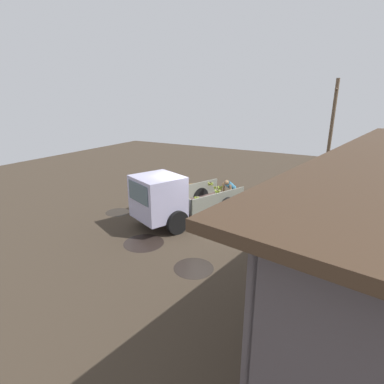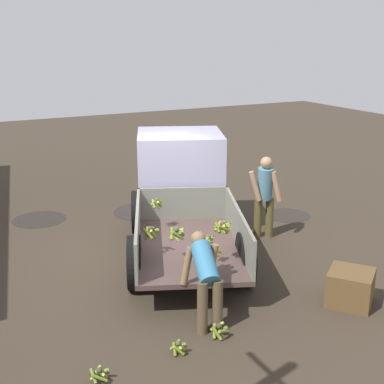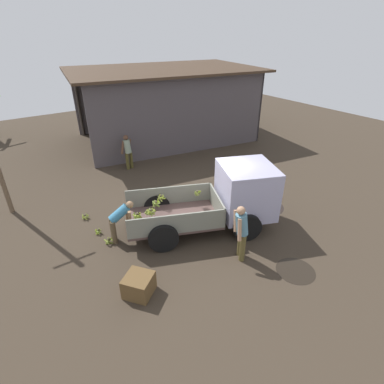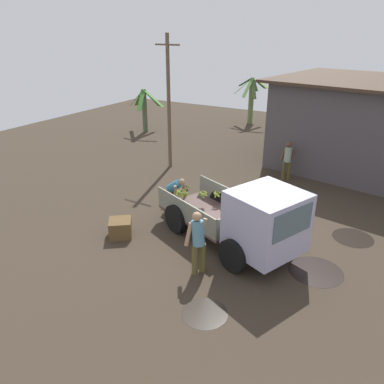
% 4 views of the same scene
% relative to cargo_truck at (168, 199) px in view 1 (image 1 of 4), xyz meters
% --- Properties ---
extents(ground, '(36.00, 36.00, 0.00)m').
position_rel_cargo_truck_xyz_m(ground, '(-0.64, 0.93, -1.10)').
color(ground, '#392F24').
extents(mud_patch_0, '(1.06, 1.06, 0.01)m').
position_rel_cargo_truck_xyz_m(mud_patch_0, '(-0.02, -2.72, -1.10)').
color(mud_patch_0, black).
rests_on(mud_patch_0, ground).
extents(mud_patch_1, '(1.21, 1.21, 0.01)m').
position_rel_cargo_truck_xyz_m(mud_patch_1, '(2.32, 2.46, -1.10)').
color(mud_patch_1, black).
rests_on(mud_patch_1, ground).
extents(mud_patch_2, '(1.42, 1.42, 0.01)m').
position_rel_cargo_truck_xyz_m(mud_patch_2, '(1.76, 0.14, -1.10)').
color(mud_patch_2, black).
rests_on(mud_patch_2, ground).
extents(cargo_truck, '(4.97, 3.41, 2.08)m').
position_rel_cargo_truck_xyz_m(cargo_truck, '(0.00, 0.00, 0.00)').
color(cargo_truck, '#4E3A36').
rests_on(cargo_truck, ground).
extents(utility_pole, '(1.17, 0.16, 5.70)m').
position_rel_cargo_truck_xyz_m(utility_pole, '(-6.01, 5.02, 1.85)').
color(utility_pole, brown).
rests_on(utility_pole, ground).
extents(person_foreground_visitor, '(0.55, 0.66, 1.72)m').
position_rel_cargo_truck_xyz_m(person_foreground_visitor, '(-0.93, -1.42, -0.15)').
color(person_foreground_visitor, brown).
rests_on(person_foreground_visitor, ground).
extents(person_worker_loading, '(0.80, 0.60, 1.29)m').
position_rel_cargo_truck_xyz_m(person_worker_loading, '(-3.38, 1.29, -0.33)').
color(person_worker_loading, brown).
rests_on(person_worker_loading, ground).
extents(person_bystander_near_shed, '(0.64, 0.46, 1.60)m').
position_rel_cargo_truck_xyz_m(person_bystander_near_shed, '(-0.94, 6.17, -0.21)').
color(person_bystander_near_shed, '#4C441E').
rests_on(person_bystander_near_shed, ground).
extents(banana_bunch_on_ground_0, '(0.25, 0.24, 0.19)m').
position_rel_cargo_truck_xyz_m(banana_bunch_on_ground_0, '(-3.98, 3.06, -1.00)').
color(banana_bunch_on_ground_0, '#433C2B').
rests_on(banana_bunch_on_ground_0, ground).
extents(banana_bunch_on_ground_1, '(0.22, 0.22, 0.19)m').
position_rel_cargo_truck_xyz_m(banana_bunch_on_ground_1, '(-3.90, 1.97, -0.99)').
color(banana_bunch_on_ground_1, brown).
rests_on(banana_bunch_on_ground_1, ground).
extents(banana_bunch_on_ground_2, '(0.27, 0.26, 0.22)m').
position_rel_cargo_truck_xyz_m(banana_bunch_on_ground_2, '(-3.79, 1.29, -0.98)').
color(banana_bunch_on_ground_2, '#403A2A').
rests_on(banana_bunch_on_ground_2, ground).
extents(wooden_crate_0, '(0.93, 0.93, 0.54)m').
position_rel_cargo_truck_xyz_m(wooden_crate_0, '(-3.88, -1.00, -0.83)').
color(wooden_crate_0, brown).
rests_on(wooden_crate_0, ground).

